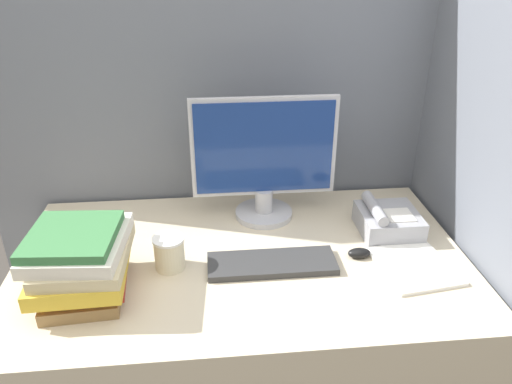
{
  "coord_description": "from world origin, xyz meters",
  "views": [
    {
      "loc": [
        -0.08,
        -0.85,
        1.59
      ],
      "look_at": [
        0.05,
        0.45,
        0.93
      ],
      "focal_mm": 35.0,
      "sensor_mm": 36.0,
      "label": 1
    }
  ],
  "objects_px": {
    "coffee_cup": "(169,253)",
    "desk_telephone": "(387,221)",
    "mouse": "(359,253)",
    "book_stack": "(81,261)",
    "monitor": "(264,162)",
    "keyboard": "(272,263)"
  },
  "relations": [
    {
      "from": "coffee_cup",
      "to": "desk_telephone",
      "type": "bearing_deg",
      "value": 10.71
    },
    {
      "from": "mouse",
      "to": "desk_telephone",
      "type": "height_order",
      "value": "desk_telephone"
    },
    {
      "from": "coffee_cup",
      "to": "book_stack",
      "type": "relative_size",
      "value": 0.34
    },
    {
      "from": "monitor",
      "to": "keyboard",
      "type": "relative_size",
      "value": 1.27
    },
    {
      "from": "monitor",
      "to": "coffee_cup",
      "type": "bearing_deg",
      "value": -137.76
    },
    {
      "from": "keyboard",
      "to": "mouse",
      "type": "distance_m",
      "value": 0.27
    },
    {
      "from": "keyboard",
      "to": "mouse",
      "type": "bearing_deg",
      "value": 4.42
    },
    {
      "from": "book_stack",
      "to": "mouse",
      "type": "bearing_deg",
      "value": 6.05
    },
    {
      "from": "monitor",
      "to": "book_stack",
      "type": "height_order",
      "value": "monitor"
    },
    {
      "from": "mouse",
      "to": "desk_telephone",
      "type": "bearing_deg",
      "value": 46.11
    },
    {
      "from": "mouse",
      "to": "coffee_cup",
      "type": "xyz_separation_m",
      "value": [
        -0.57,
        0.0,
        0.04
      ]
    },
    {
      "from": "mouse",
      "to": "desk_telephone",
      "type": "relative_size",
      "value": 0.36
    },
    {
      "from": "mouse",
      "to": "desk_telephone",
      "type": "xyz_separation_m",
      "value": [
        0.13,
        0.14,
        0.03
      ]
    },
    {
      "from": "coffee_cup",
      "to": "book_stack",
      "type": "bearing_deg",
      "value": -158.49
    },
    {
      "from": "keyboard",
      "to": "mouse",
      "type": "height_order",
      "value": "mouse"
    },
    {
      "from": "monitor",
      "to": "mouse",
      "type": "xyz_separation_m",
      "value": [
        0.26,
        -0.28,
        -0.19
      ]
    },
    {
      "from": "keyboard",
      "to": "coffee_cup",
      "type": "relative_size",
      "value": 3.73
    },
    {
      "from": "monitor",
      "to": "desk_telephone",
      "type": "bearing_deg",
      "value": -20.68
    },
    {
      "from": "keyboard",
      "to": "mouse",
      "type": "xyz_separation_m",
      "value": [
        0.27,
        0.02,
        0.0
      ]
    },
    {
      "from": "coffee_cup",
      "to": "book_stack",
      "type": "xyz_separation_m",
      "value": [
        -0.22,
        -0.09,
        0.05
      ]
    },
    {
      "from": "monitor",
      "to": "desk_telephone",
      "type": "height_order",
      "value": "monitor"
    },
    {
      "from": "keyboard",
      "to": "book_stack",
      "type": "height_order",
      "value": "book_stack"
    }
  ]
}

